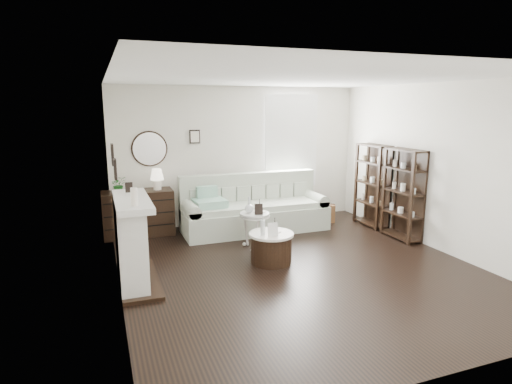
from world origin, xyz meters
name	(u,v)px	position (x,y,z in m)	size (l,w,h in m)	color
room	(274,142)	(0.73, 2.70, 1.60)	(5.50, 5.50, 5.50)	black
fireplace	(131,244)	(-2.32, 0.30, 0.54)	(0.50, 1.40, 1.84)	silver
shelf_unit_far	(372,185)	(2.33, 1.55, 0.80)	(0.30, 0.80, 1.60)	black
shelf_unit_near	(403,194)	(2.33, 0.65, 0.80)	(0.30, 0.80, 1.60)	black
sofa	(254,212)	(0.06, 2.08, 0.35)	(2.72, 0.94, 1.06)	#A4AD9A
quilt	(210,203)	(-0.83, 1.95, 0.61)	(0.55, 0.45, 0.14)	#268C68
suitcase	(321,213)	(1.52, 2.09, 0.18)	(0.54, 0.18, 0.36)	brown
dresser	(138,213)	(-2.03, 2.47, 0.41)	(1.24, 0.53, 0.83)	black
table_lamp	(157,179)	(-1.67, 2.47, 1.02)	(0.24, 0.24, 0.38)	white
potted_plant	(119,185)	(-2.34, 2.42, 0.97)	(0.26, 0.22, 0.29)	#19591B
drum_table	(271,248)	(-0.30, 0.34, 0.24)	(0.67, 0.67, 0.47)	black
pedestal_table	(255,216)	(-0.30, 1.06, 0.55)	(0.50, 0.50, 0.60)	silver
eiffel_drum	(275,225)	(-0.22, 0.39, 0.56)	(0.11, 0.11, 0.20)	black
bottle_drum	(263,226)	(-0.47, 0.27, 0.61)	(0.07, 0.07, 0.29)	silver
card_frame_drum	(273,230)	(-0.34, 0.18, 0.57)	(0.15, 0.01, 0.20)	silver
eiffel_ped	(259,206)	(-0.20, 1.09, 0.70)	(0.11, 0.11, 0.20)	black
flask_ped	(249,205)	(-0.39, 1.08, 0.74)	(0.14, 0.14, 0.27)	silver
card_frame_ped	(259,209)	(-0.28, 0.93, 0.69)	(0.13, 0.01, 0.18)	black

